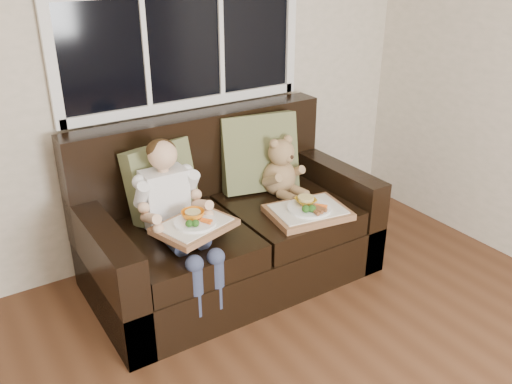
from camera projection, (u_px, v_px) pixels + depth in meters
room_walls at (498, 139)px, 0.97m from camera, size 4.52×5.02×2.71m
loveseat at (226, 229)px, 3.32m from camera, size 1.70×0.92×0.96m
pillow_left at (161, 180)px, 3.13m from camera, size 0.46×0.29×0.44m
pillow_right at (259, 153)px, 3.44m from camera, size 0.53×0.33×0.50m
child at (173, 205)px, 2.91m from camera, size 0.35×0.59×0.80m
teddy_bear at (281, 171)px, 3.41m from camera, size 0.25×0.31×0.39m
tray_left at (194, 224)px, 2.83m from camera, size 0.46×0.40×0.09m
tray_right at (308, 211)px, 3.17m from camera, size 0.50×0.41×0.10m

